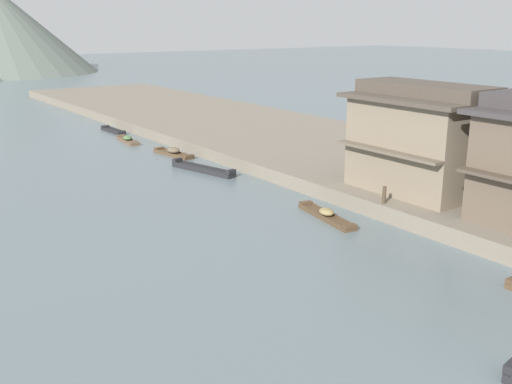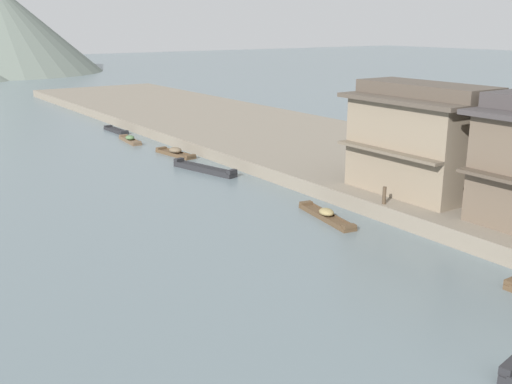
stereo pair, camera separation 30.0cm
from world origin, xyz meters
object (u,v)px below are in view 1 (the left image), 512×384
Objects in this scene: boat_moored_second at (113,131)px; boat_midriver_drifting at (173,153)px; boat_moored_nearest at (128,140)px; mooring_post_dock_mid at (384,195)px; boat_midriver_upstream at (326,215)px; house_waterfront_tall at (422,139)px; boat_moored_far at (203,169)px.

boat_midriver_drifting reaches higher than boat_moored_second.
mooring_post_dock_mid reaches higher than boat_moored_nearest.
boat_midriver_upstream is at bearing -91.48° from boat_moored_second.
boat_midriver_upstream is at bearing -89.80° from boat_moored_nearest.
house_waterfront_tall reaches higher than boat_moored_nearest.
boat_moored_nearest is at bearing 89.86° from boat_moored_far.
house_waterfront_tall is (5.41, -20.25, 3.67)m from boat_midriver_drifting.
boat_midriver_upstream is at bearing 170.00° from house_waterfront_tall.
mooring_post_dock_mid reaches higher than boat_moored_second.
boat_moored_nearest is at bearing 95.04° from mooring_post_dock_mid.
boat_moored_second is 33.85m from house_waterfront_tall.
house_waterfront_tall reaches higher than mooring_post_dock_mid.
boat_moored_far is at bearing -90.14° from boat_moored_nearest.
boat_moored_nearest is at bearing 90.20° from boat_midriver_upstream.
house_waterfront_tall is (6.08, -1.07, 3.71)m from boat_midriver_upstream.
boat_moored_far is at bearing 113.63° from house_waterfront_tall.
mooring_post_dock_mid is (-3.67, -0.78, -2.52)m from house_waterfront_tall.
boat_moored_far is 15.91m from house_waterfront_tall.
boat_midriver_upstream is 0.61× the size of house_waterfront_tall.
boat_midriver_drifting is 21.13m from mooring_post_dock_mid.
boat_moored_far is at bearing 90.54° from boat_midriver_upstream.
mooring_post_dock_mid is at bearing -37.55° from boat_midriver_upstream.
boat_moored_nearest is 26.52m from boat_midriver_upstream.
boat_midriver_upstream is (-0.67, -19.18, -0.04)m from boat_midriver_drifting.
boat_midriver_upstream is 5.22× the size of mooring_post_dock_mid.
mooring_post_dock_mid reaches higher than boat_moored_far.
boat_midriver_upstream is at bearing 142.45° from mooring_post_dock_mid.
boat_midriver_drifting is 21.28m from house_waterfront_tall.
boat_midriver_drifting is at bearing 88.01° from boat_midriver_upstream.
boat_midriver_drifting reaches higher than boat_moored_far.
mooring_post_dock_mid is at bearing -80.38° from boat_moored_far.
house_waterfront_tall reaches higher than boat_moored_second.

